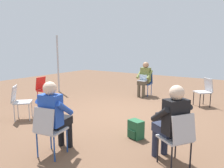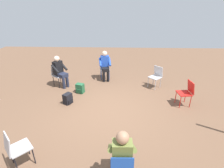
% 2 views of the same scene
% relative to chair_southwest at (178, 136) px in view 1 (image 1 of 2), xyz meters
% --- Properties ---
extents(ground_plane, '(16.46, 16.46, 0.00)m').
position_rel_chair_southwest_xyz_m(ground_plane, '(1.79, 2.11, -0.50)').
color(ground_plane, brown).
extents(chair_southwest, '(0.57, 0.58, 0.85)m').
position_rel_chair_southwest_xyz_m(chair_southwest, '(0.00, 0.00, 0.00)').
color(chair_southwest, '#B7B7BC').
rests_on(chair_southwest, ground).
extents(chair_southeast, '(0.58, 0.58, 0.85)m').
position_rel_chair_southwest_xyz_m(chair_southeast, '(3.87, 0.39, 0.00)').
color(chair_southeast, '#B7B7BC').
rests_on(chair_southeast, ground).
extents(chair_east, '(0.45, 0.41, 0.85)m').
position_rel_chair_southwest_xyz_m(chair_east, '(4.28, 2.50, 0.00)').
color(chair_east, '#1E4799').
rests_on(chair_east, ground).
extents(chair_northwest, '(0.58, 0.59, 0.85)m').
position_rel_chair_southwest_xyz_m(chair_northwest, '(0.03, 3.91, 0.00)').
color(chair_northwest, '#B7B7BC').
rests_on(chair_northwest, ground).
extents(chair_west, '(0.50, 0.47, 0.85)m').
position_rel_chair_southwest_xyz_m(chair_west, '(-0.82, 1.82, 0.00)').
color(chair_west, '#B7B7BC').
rests_on(chair_west, ground).
extents(chair_north, '(0.45, 0.48, 0.85)m').
position_rel_chair_southwest_xyz_m(chair_north, '(1.35, 4.63, 0.00)').
color(chair_north, red).
rests_on(chair_north, ground).
extents(person_with_laptop, '(0.53, 0.50, 1.24)m').
position_rel_chair_southwest_xyz_m(person_with_laptop, '(4.11, 2.50, 0.20)').
color(person_with_laptop, '#4C4233').
rests_on(person_with_laptop, ground).
extents(person_in_black, '(0.63, 0.63, 1.24)m').
position_rel_chair_southwest_xyz_m(person_in_black, '(0.09, 0.14, 0.20)').
color(person_in_black, '#23283D').
rests_on(person_in_black, ground).
extents(person_in_blue, '(0.56, 0.55, 1.24)m').
position_rel_chair_southwest_xyz_m(person_in_blue, '(-0.66, 1.86, 0.20)').
color(person_in_blue, black).
rests_on(person_in_blue, ground).
extents(backpack_near_laptop_user, '(0.34, 0.31, 0.36)m').
position_rel_chair_southwest_xyz_m(backpack_near_laptop_user, '(1.40, 0.75, -0.34)').
color(backpack_near_laptop_user, black).
rests_on(backpack_near_laptop_user, ground).
extents(backpack_by_empty_chair, '(0.30, 0.33, 0.36)m').
position_rel_chair_southwest_xyz_m(backpack_by_empty_chair, '(0.63, 1.01, -0.34)').
color(backpack_by_empty_chair, '#235B38').
rests_on(backpack_by_empty_chair, ground).
extents(tent_pole_far, '(0.07, 0.07, 2.21)m').
position_rel_chair_southwest_xyz_m(tent_pole_far, '(2.91, 5.66, 0.61)').
color(tent_pole_far, '#B2B2B7').
rests_on(tent_pole_far, ground).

